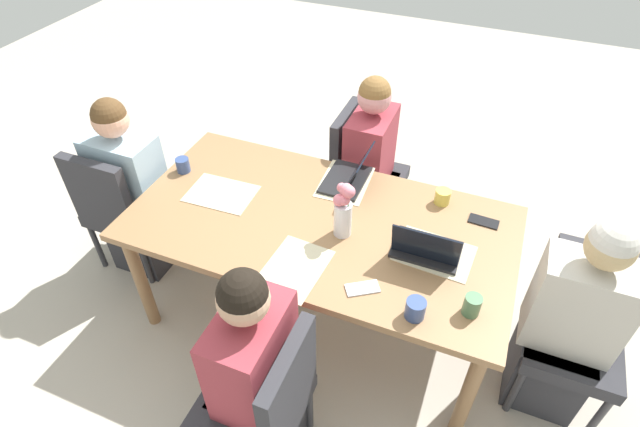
# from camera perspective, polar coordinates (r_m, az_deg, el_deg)

# --- Properties ---
(ground_plane) EXTENTS (10.00, 10.00, 0.00)m
(ground_plane) POSITION_cam_1_polar(r_m,az_deg,el_deg) (3.14, 0.00, -11.12)
(ground_plane) COLOR #B2A899
(dining_table) EXTENTS (1.97, 1.02, 0.76)m
(dining_table) POSITION_cam_1_polar(r_m,az_deg,el_deg) (2.63, 0.00, -2.07)
(dining_table) COLOR olive
(dining_table) RESTS_ON ground_plane
(chair_near_left_near) EXTENTS (0.44, 0.44, 0.90)m
(chair_near_left_near) POSITION_cam_1_polar(r_m,az_deg,el_deg) (2.27, -6.19, -20.37)
(chair_near_left_near) COLOR #2D2D33
(chair_near_left_near) RESTS_ON ground_plane
(person_near_left_near) EXTENTS (0.36, 0.40, 1.19)m
(person_near_left_near) POSITION_cam_1_polar(r_m,az_deg,el_deg) (2.29, -7.28, -18.16)
(person_near_left_near) COLOR #2D2D33
(person_near_left_near) RESTS_ON ground_plane
(chair_head_left_left_mid) EXTENTS (0.44, 0.44, 0.90)m
(chair_head_left_left_mid) POSITION_cam_1_polar(r_m,az_deg,el_deg) (3.30, -21.78, 0.87)
(chair_head_left_left_mid) COLOR #2D2D33
(chair_head_left_left_mid) RESTS_ON ground_plane
(person_head_left_left_mid) EXTENTS (0.40, 0.36, 1.19)m
(person_head_left_left_mid) POSITION_cam_1_polar(r_m,az_deg,el_deg) (3.29, -20.32, 1.77)
(person_head_left_left_mid) COLOR #2D2D33
(person_head_left_left_mid) RESTS_ON ground_plane
(chair_far_left_far) EXTENTS (0.44, 0.44, 0.90)m
(chair_far_left_far) POSITION_cam_1_polar(r_m,az_deg,el_deg) (3.38, 4.60, 5.20)
(chair_far_left_far) COLOR #2D2D33
(chair_far_left_far) RESTS_ON ground_plane
(person_far_left_far) EXTENTS (0.36, 0.40, 1.19)m
(person_far_left_far) POSITION_cam_1_polar(r_m,az_deg,el_deg) (3.30, 5.53, 4.71)
(person_far_left_far) COLOR #2D2D33
(person_far_left_far) RESTS_ON ground_plane
(chair_head_right_right_near) EXTENTS (0.44, 0.44, 0.90)m
(chair_head_right_right_near) POSITION_cam_1_polar(r_m,az_deg,el_deg) (2.76, 27.31, -11.03)
(chair_head_right_right_near) COLOR #2D2D33
(chair_head_right_right_near) RESTS_ON ground_plane
(person_head_right_right_near) EXTENTS (0.40, 0.36, 1.19)m
(person_head_right_right_near) POSITION_cam_1_polar(r_m,az_deg,el_deg) (2.68, 26.22, -11.60)
(person_head_right_right_near) COLOR #2D2D33
(person_head_right_right_near) RESTS_ON ground_plane
(flower_vase) EXTENTS (0.10, 0.09, 0.31)m
(flower_vase) POSITION_cam_1_polar(r_m,az_deg,el_deg) (2.40, 2.68, 0.50)
(flower_vase) COLOR silver
(flower_vase) RESTS_ON dining_table
(placemat_near_left_near) EXTENTS (0.28, 0.38, 0.00)m
(placemat_near_left_near) POSITION_cam_1_polar(r_m,az_deg,el_deg) (2.34, -2.95, -6.25)
(placemat_near_left_near) COLOR beige
(placemat_near_left_near) RESTS_ON dining_table
(placemat_head_left_left_mid) EXTENTS (0.37, 0.27, 0.00)m
(placemat_head_left_left_mid) POSITION_cam_1_polar(r_m,az_deg,el_deg) (2.79, -11.12, 2.29)
(placemat_head_left_left_mid) COLOR beige
(placemat_head_left_left_mid) RESTS_ON dining_table
(placemat_far_left_far) EXTENTS (0.28, 0.37, 0.00)m
(placemat_far_left_far) POSITION_cam_1_polar(r_m,az_deg,el_deg) (2.82, 2.86, 3.61)
(placemat_far_left_far) COLOR beige
(placemat_far_left_far) RESTS_ON dining_table
(placemat_head_right_right_near) EXTENTS (0.38, 0.28, 0.00)m
(placemat_head_right_right_near) POSITION_cam_1_polar(r_m,az_deg,el_deg) (2.47, 12.86, -4.43)
(placemat_head_right_right_near) COLOR beige
(placemat_head_right_right_near) RESTS_ON dining_table
(laptop_far_left_far) EXTENTS (0.22, 0.32, 0.20)m
(laptop_far_left_far) POSITION_cam_1_polar(r_m,az_deg,el_deg) (2.80, 3.33, 4.24)
(laptop_far_left_far) COLOR black
(laptop_far_left_far) RESTS_ON dining_table
(laptop_head_right_right_near) EXTENTS (0.32, 0.22, 0.21)m
(laptop_head_right_right_near) POSITION_cam_1_polar(r_m,az_deg,el_deg) (2.42, 11.97, -3.90)
(laptop_head_right_right_near) COLOR black
(laptop_head_right_right_near) RESTS_ON dining_table
(coffee_mug_near_left) EXTENTS (0.09, 0.09, 0.09)m
(coffee_mug_near_left) POSITION_cam_1_polar(r_m,az_deg,el_deg) (2.17, 10.79, -10.61)
(coffee_mug_near_left) COLOR #33477A
(coffee_mug_near_left) RESTS_ON dining_table
(coffee_mug_near_right) EXTENTS (0.08, 0.08, 0.08)m
(coffee_mug_near_right) POSITION_cam_1_polar(r_m,az_deg,el_deg) (2.73, 13.76, 1.87)
(coffee_mug_near_right) COLOR #DBC64C
(coffee_mug_near_right) RESTS_ON dining_table
(coffee_mug_centre_left) EXTENTS (0.07, 0.07, 0.10)m
(coffee_mug_centre_left) POSITION_cam_1_polar(r_m,az_deg,el_deg) (2.23, 16.90, -9.95)
(coffee_mug_centre_left) COLOR #47704C
(coffee_mug_centre_left) RESTS_ON dining_table
(coffee_mug_centre_right) EXTENTS (0.08, 0.08, 0.08)m
(coffee_mug_centre_right) POSITION_cam_1_polar(r_m,az_deg,el_deg) (2.98, -15.33, 5.34)
(coffee_mug_centre_right) COLOR #33477A
(coffee_mug_centre_right) RESTS_ON dining_table
(phone_black) EXTENTS (0.15, 0.08, 0.01)m
(phone_black) POSITION_cam_1_polar(r_m,az_deg,el_deg) (2.70, 18.11, -0.86)
(phone_black) COLOR black
(phone_black) RESTS_ON dining_table
(phone_silver) EXTENTS (0.16, 0.14, 0.01)m
(phone_silver) POSITION_cam_1_polar(r_m,az_deg,el_deg) (2.27, 4.85, -8.47)
(phone_silver) COLOR silver
(phone_silver) RESTS_ON dining_table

